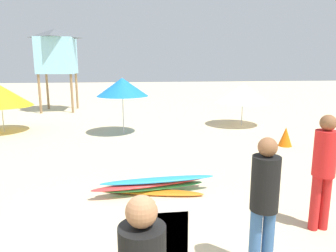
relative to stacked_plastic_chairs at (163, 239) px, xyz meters
name	(u,v)px	position (x,y,z in m)	size (l,w,h in m)	color
stacked_plastic_chairs	(163,239)	(0.00, 0.00, 0.00)	(0.48, 0.48, 1.11)	white
surfboard_pile	(154,186)	(0.13, 2.65, -0.49)	(2.40, 0.78, 0.32)	orange
lifeguard_near_left	(264,198)	(1.19, 0.20, 0.30)	(0.32, 0.32, 1.66)	#33598C
lifeguard_near_center	(324,165)	(2.47, 1.03, 0.36)	(0.32, 0.32, 1.75)	red
lifeguard_tower	(56,51)	(-3.91, 14.00, 2.44)	(1.98, 1.98, 4.21)	olive
beach_umbrella_left	(243,93)	(4.23, 8.91, 0.66)	(2.15, 2.15, 1.69)	beige
beach_umbrella_mid	(122,87)	(-0.51, 7.99, 1.01)	(1.81, 1.81, 1.98)	beige
beach_umbrella_far	(0,96)	(-4.85, 8.81, 0.69)	(2.18, 2.18, 1.72)	beige
traffic_cone_near	(286,137)	(4.38, 5.64, -0.36)	(0.41, 0.41, 0.58)	orange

